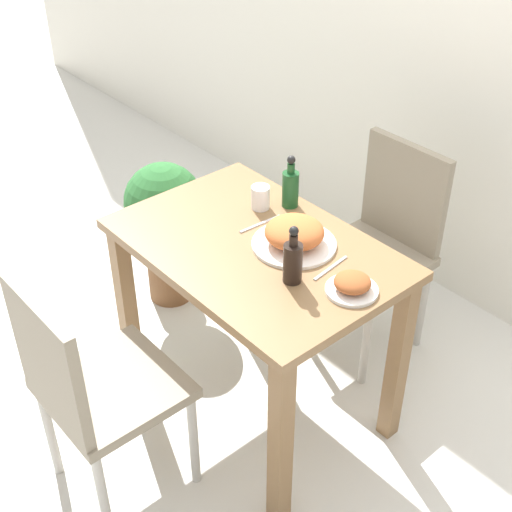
# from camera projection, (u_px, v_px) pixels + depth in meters

# --- Properties ---
(ground_plane) EXTENTS (16.00, 16.00, 0.00)m
(ground_plane) POSITION_uv_depth(u_px,v_px,m) (256.00, 401.00, 2.90)
(ground_plane) COLOR silver
(wall_back) EXTENTS (8.00, 0.05, 2.60)m
(wall_back) POSITION_uv_depth(u_px,v_px,m) (492.00, 19.00, 2.80)
(wall_back) COLOR white
(wall_back) RESTS_ON ground_plane
(dining_table) EXTENTS (1.00, 0.67, 0.78)m
(dining_table) POSITION_uv_depth(u_px,v_px,m) (256.00, 276.00, 2.53)
(dining_table) COLOR olive
(dining_table) RESTS_ON ground_plane
(chair_near) EXTENTS (0.42, 0.42, 0.91)m
(chair_near) POSITION_uv_depth(u_px,v_px,m) (89.00, 384.00, 2.26)
(chair_near) COLOR gray
(chair_near) RESTS_ON ground_plane
(chair_far) EXTENTS (0.42, 0.42, 0.91)m
(chair_far) POSITION_uv_depth(u_px,v_px,m) (382.00, 238.00, 2.94)
(chair_far) COLOR gray
(chair_far) RESTS_ON ground_plane
(food_plate) EXTENTS (0.29, 0.29, 0.10)m
(food_plate) POSITION_uv_depth(u_px,v_px,m) (294.00, 235.00, 2.42)
(food_plate) COLOR white
(food_plate) RESTS_ON dining_table
(side_plate) EXTENTS (0.17, 0.17, 0.06)m
(side_plate) POSITION_uv_depth(u_px,v_px,m) (352.00, 285.00, 2.22)
(side_plate) COLOR white
(side_plate) RESTS_ON dining_table
(drink_cup) EXTENTS (0.07, 0.07, 0.09)m
(drink_cup) POSITION_uv_depth(u_px,v_px,m) (260.00, 197.00, 2.62)
(drink_cup) COLOR white
(drink_cup) RESTS_ON dining_table
(sauce_bottle) EXTENTS (0.06, 0.06, 0.21)m
(sauce_bottle) POSITION_uv_depth(u_px,v_px,m) (293.00, 261.00, 2.23)
(sauce_bottle) COLOR black
(sauce_bottle) RESTS_ON dining_table
(condiment_bottle) EXTENTS (0.06, 0.06, 0.21)m
(condiment_bottle) POSITION_uv_depth(u_px,v_px,m) (290.00, 187.00, 2.61)
(condiment_bottle) COLOR #194C23
(condiment_bottle) RESTS_ON dining_table
(fork_utensil) EXTENTS (0.02, 0.18, 0.00)m
(fork_utensil) POSITION_uv_depth(u_px,v_px,m) (260.00, 224.00, 2.55)
(fork_utensil) COLOR silver
(fork_utensil) RESTS_ON dining_table
(spoon_utensil) EXTENTS (0.03, 0.17, 0.00)m
(spoon_utensil) POSITION_uv_depth(u_px,v_px,m) (331.00, 268.00, 2.33)
(spoon_utensil) COLOR silver
(spoon_utensil) RESTS_ON dining_table
(potted_plant_left) EXTENTS (0.35, 0.35, 0.70)m
(potted_plant_left) POSITION_uv_depth(u_px,v_px,m) (165.00, 216.00, 3.21)
(potted_plant_left) COLOR brown
(potted_plant_left) RESTS_ON ground_plane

